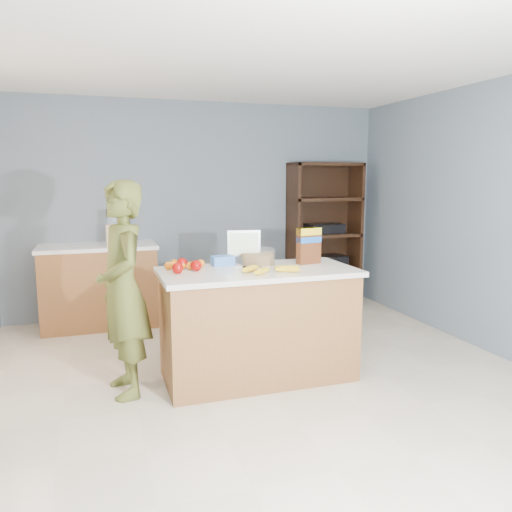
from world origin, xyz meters
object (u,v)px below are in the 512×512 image
object	(u,v)px
tv	(244,245)
cereal_box	(309,243)
counter_peninsula	(258,328)
person	(123,289)
shelving_unit	(322,237)

from	to	relation	value
tv	cereal_box	xyz separation A→B (m)	(0.51, -0.20, 0.02)
counter_peninsula	person	size ratio (longest dim) A/B	0.97
shelving_unit	tv	distance (m)	2.35
tv	cereal_box	bearing A→B (deg)	-21.16
counter_peninsula	shelving_unit	xyz separation A→B (m)	(1.55, 2.05, 0.45)
counter_peninsula	person	xyz separation A→B (m)	(-1.05, 0.03, 0.39)
counter_peninsula	tv	size ratio (longest dim) A/B	5.53
shelving_unit	person	xyz separation A→B (m)	(-2.60, -2.02, -0.06)
person	tv	distance (m)	1.09
tv	shelving_unit	bearing A→B (deg)	47.81
cereal_box	shelving_unit	bearing A→B (deg)	61.28
shelving_unit	tv	world-z (taller)	shelving_unit
tv	person	bearing A→B (deg)	-164.38
person	tv	size ratio (longest dim) A/B	5.71
tv	counter_peninsula	bearing A→B (deg)	-85.77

